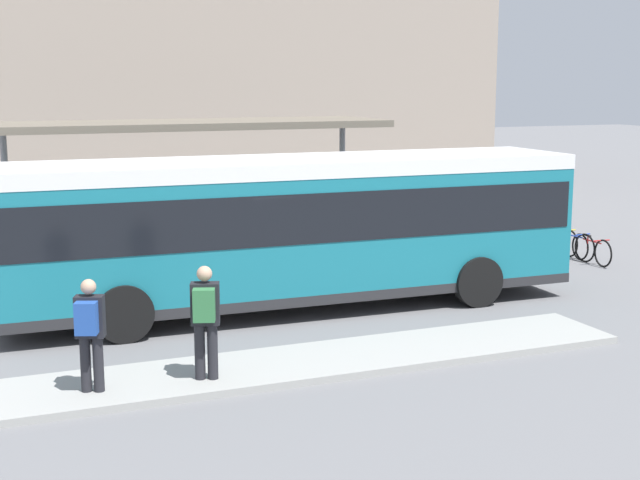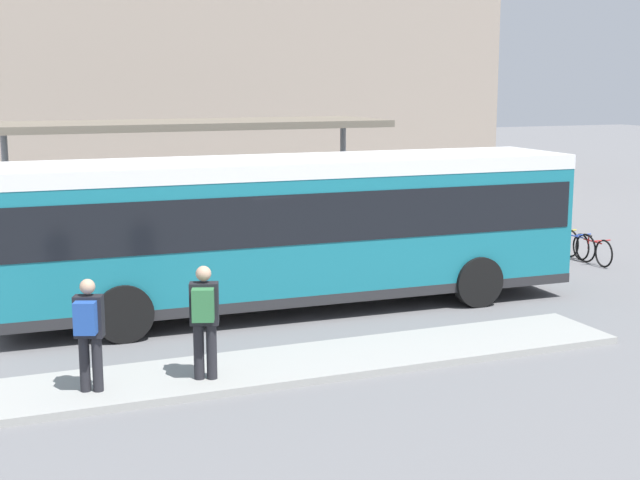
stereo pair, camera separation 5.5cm
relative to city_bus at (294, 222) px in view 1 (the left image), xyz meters
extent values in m
plane|color=slate|center=(-0.01, 0.00, -1.81)|extent=(120.00, 120.00, 0.00)
cube|color=#9E9E99|center=(-1.68, -3.63, -1.75)|extent=(12.29, 1.80, 0.12)
cube|color=#197284|center=(-0.01, 0.00, -0.09)|extent=(11.75, 2.80, 2.75)
cube|color=white|center=(-0.01, 0.00, 1.13)|extent=(11.77, 2.83, 0.30)
cube|color=black|center=(-0.01, 0.00, 0.24)|extent=(11.51, 2.83, 0.96)
cube|color=black|center=(5.81, -0.16, 0.24)|extent=(0.14, 2.28, 1.06)
cube|color=#28282B|center=(-0.01, 0.00, -1.36)|extent=(11.76, 2.82, 0.20)
cylinder|color=black|center=(3.64, 1.09, -1.28)|extent=(1.07, 0.31, 1.06)
cylinder|color=black|center=(3.58, -1.29, -1.28)|extent=(1.07, 0.31, 1.06)
cylinder|color=black|center=(-3.60, 1.29, -1.28)|extent=(1.07, 0.31, 1.06)
cylinder|color=black|center=(-3.66, -1.09, -1.28)|extent=(1.07, 0.31, 1.06)
cylinder|color=#232328|center=(-4.71, -3.80, -1.28)|extent=(0.15, 0.15, 0.83)
cylinder|color=#232328|center=(-4.53, -3.87, -1.28)|extent=(0.15, 0.15, 0.83)
cube|color=black|center=(-4.62, -3.83, -0.56)|extent=(0.47, 0.36, 0.62)
cube|color=#234CA3|center=(-4.69, -4.03, -0.53)|extent=(0.36, 0.30, 0.47)
sphere|color=tan|center=(-4.62, -3.83, -0.11)|extent=(0.22, 0.22, 0.22)
cylinder|color=#232328|center=(-3.01, -3.90, -1.26)|extent=(0.16, 0.16, 0.86)
cylinder|color=#232328|center=(-2.83, -3.96, -1.26)|extent=(0.16, 0.16, 0.86)
cube|color=black|center=(-2.92, -3.93, -0.51)|extent=(0.48, 0.36, 0.65)
cube|color=#337542|center=(-3.00, -4.14, -0.47)|extent=(0.37, 0.31, 0.49)
sphere|color=tan|center=(-2.92, -3.93, -0.04)|extent=(0.23, 0.23, 0.23)
torus|color=black|center=(8.66, 0.92, -1.46)|extent=(0.09, 0.71, 0.71)
torus|color=black|center=(8.71, 1.87, -1.46)|extent=(0.09, 0.71, 0.71)
cylinder|color=red|center=(8.68, 1.39, -1.23)|extent=(0.08, 0.75, 0.04)
cylinder|color=red|center=(8.69, 1.57, -1.29)|extent=(0.04, 0.04, 0.35)
cube|color=black|center=(8.69, 1.57, -1.12)|extent=(0.08, 0.18, 0.04)
cylinder|color=red|center=(8.66, 1.01, -1.15)|extent=(0.48, 0.06, 0.03)
torus|color=black|center=(8.64, 1.60, -1.44)|extent=(0.09, 0.75, 0.75)
torus|color=black|center=(8.58, 2.62, -1.44)|extent=(0.09, 0.75, 0.75)
cylinder|color=#2847AD|center=(8.61, 2.11, -1.20)|extent=(0.08, 0.80, 0.04)
cylinder|color=#2847AD|center=(8.60, 2.30, -1.26)|extent=(0.04, 0.04, 0.37)
cube|color=black|center=(8.60, 2.30, -1.07)|extent=(0.08, 0.18, 0.04)
cylinder|color=#2847AD|center=(8.63, 1.70, -1.11)|extent=(0.48, 0.06, 0.03)
torus|color=black|center=(8.71, 2.33, -1.45)|extent=(0.08, 0.74, 0.74)
torus|color=black|center=(8.76, 3.34, -1.45)|extent=(0.08, 0.74, 0.74)
cylinder|color=gold|center=(8.73, 2.83, -1.20)|extent=(0.07, 0.79, 0.04)
cylinder|color=gold|center=(8.74, 3.01, -1.26)|extent=(0.04, 0.04, 0.37)
cube|color=black|center=(8.74, 3.01, -1.08)|extent=(0.08, 0.18, 0.04)
cylinder|color=gold|center=(8.72, 2.43, -1.12)|extent=(0.48, 0.05, 0.03)
cube|color=#706656|center=(-0.79, 5.75, 1.71)|extent=(10.33, 3.17, 0.18)
cylinder|color=gray|center=(-5.18, 5.75, -0.10)|extent=(0.16, 0.16, 3.43)
cylinder|color=gray|center=(3.60, 5.75, -0.10)|extent=(0.16, 0.16, 3.43)
cylinder|color=slate|center=(-3.74, 3.40, -1.52)|extent=(0.69, 0.69, 0.59)
sphere|color=#337F38|center=(-3.74, 3.40, -0.92)|extent=(0.80, 0.80, 0.80)
cube|color=gray|center=(3.00, 22.52, 5.24)|extent=(25.45, 11.71, 14.10)
camera|label=1|loc=(-6.29, -16.67, 2.81)|focal=50.00mm
camera|label=2|loc=(-6.24, -16.69, 2.81)|focal=50.00mm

